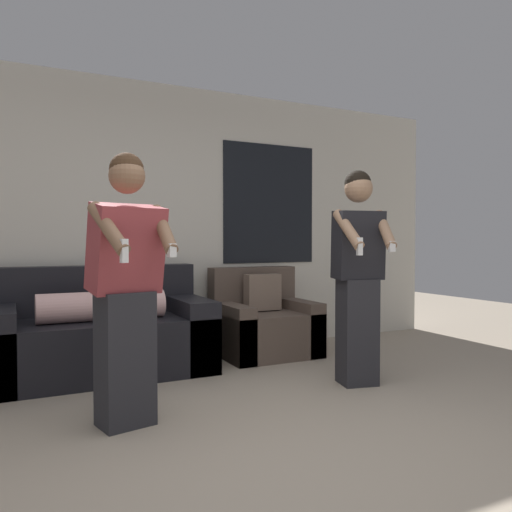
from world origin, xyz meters
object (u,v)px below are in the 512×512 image
object	(u,v)px
armchair	(263,324)
person_left	(126,288)
person_right	(358,274)
couch	(99,335)

from	to	relation	value
armchair	person_left	size ratio (longest dim) A/B	0.55
armchair	person_right	world-z (taller)	person_right
couch	person_right	size ratio (longest dim) A/B	1.09
armchair	person_right	size ratio (longest dim) A/B	0.55
couch	person_right	bearing A→B (deg)	-34.56
couch	person_left	bearing A→B (deg)	-91.85
couch	armchair	world-z (taller)	couch
person_left	couch	bearing A→B (deg)	88.15
couch	armchair	xyz separation A→B (m)	(1.60, 0.05, -0.03)
person_left	person_right	size ratio (longest dim) A/B	0.99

